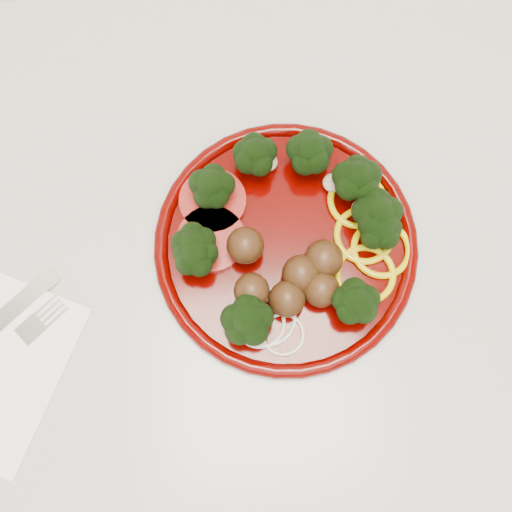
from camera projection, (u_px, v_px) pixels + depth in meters
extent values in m
cube|color=beige|center=(210.00, 323.00, 1.08)|extent=(2.40, 0.60, 0.87)
cube|color=#B5B4AC|center=(178.00, 254.00, 0.64)|extent=(2.40, 0.60, 0.03)
cylinder|color=#430100|center=(286.00, 247.00, 0.62)|extent=(0.25, 0.25, 0.01)
torus|color=#430100|center=(286.00, 245.00, 0.62)|extent=(0.26, 0.26, 0.01)
sphere|color=#422510|center=(321.00, 289.00, 0.59)|extent=(0.04, 0.04, 0.04)
sphere|color=#422510|center=(301.00, 274.00, 0.59)|extent=(0.04, 0.04, 0.04)
sphere|color=#422510|center=(287.00, 299.00, 0.58)|extent=(0.04, 0.04, 0.04)
sphere|color=#422510|center=(245.00, 247.00, 0.60)|extent=(0.04, 0.04, 0.04)
sphere|color=#422510|center=(252.00, 292.00, 0.59)|extent=(0.04, 0.04, 0.04)
sphere|color=#422510|center=(323.00, 259.00, 0.59)|extent=(0.04, 0.04, 0.04)
torus|color=#D4B407|center=(364.00, 235.00, 0.62)|extent=(0.06, 0.06, 0.01)
torus|color=#D4B407|center=(365.00, 274.00, 0.61)|extent=(0.06, 0.06, 0.01)
torus|color=#D4B407|center=(357.00, 200.00, 0.62)|extent=(0.06, 0.06, 0.01)
torus|color=#D4B407|center=(381.00, 249.00, 0.61)|extent=(0.06, 0.06, 0.01)
cylinder|color=#720A07|center=(213.00, 201.00, 0.62)|extent=(0.07, 0.07, 0.01)
cylinder|color=#720A07|center=(211.00, 239.00, 0.61)|extent=(0.07, 0.07, 0.01)
torus|color=beige|center=(260.00, 323.00, 0.59)|extent=(0.05, 0.05, 0.00)
torus|color=beige|center=(283.00, 334.00, 0.59)|extent=(0.04, 0.04, 0.00)
torus|color=beige|center=(267.00, 317.00, 0.60)|extent=(0.06, 0.06, 0.00)
ellipsoid|color=#C6B793|center=(332.00, 183.00, 0.62)|extent=(0.02, 0.02, 0.01)
ellipsoid|color=#C6B793|center=(268.00, 163.00, 0.63)|extent=(0.02, 0.02, 0.01)
ellipsoid|color=#C6B793|center=(361.00, 209.00, 0.62)|extent=(0.02, 0.02, 0.01)
cube|color=silver|center=(9.00, 313.00, 0.61)|extent=(0.10, 0.08, 0.00)
cube|color=silver|center=(31.00, 329.00, 0.60)|extent=(0.03, 0.03, 0.00)
cube|color=silver|center=(57.00, 318.00, 0.60)|extent=(0.02, 0.02, 0.00)
cube|color=silver|center=(53.00, 314.00, 0.61)|extent=(0.02, 0.02, 0.00)
cube|color=silver|center=(49.00, 310.00, 0.61)|extent=(0.02, 0.02, 0.00)
cube|color=silver|center=(45.00, 306.00, 0.61)|extent=(0.02, 0.02, 0.00)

